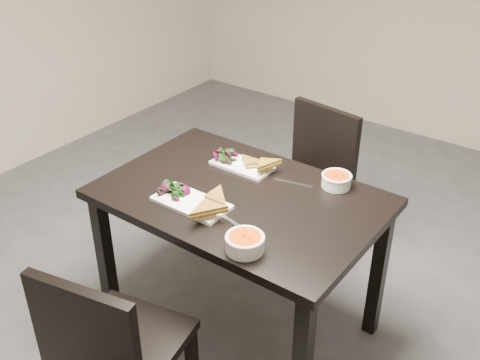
{
  "coord_description": "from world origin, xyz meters",
  "views": [
    {
      "loc": [
        1.02,
        -1.79,
        2.04
      ],
      "look_at": [
        -0.22,
        -0.11,
        0.82
      ],
      "focal_mm": 42.5,
      "sensor_mm": 36.0,
      "label": 1
    }
  ],
  "objects_px": {
    "chair_near": "(111,347)",
    "soup_bowl_near": "(245,242)",
    "plate_near": "(191,203)",
    "soup_bowl_far": "(337,180)",
    "table": "(240,213)",
    "chair_far": "(310,175)",
    "plate_far": "(242,166)"
  },
  "relations": [
    {
      "from": "chair_near",
      "to": "plate_near",
      "type": "height_order",
      "value": "chair_near"
    },
    {
      "from": "chair_near",
      "to": "soup_bowl_near",
      "type": "height_order",
      "value": "chair_near"
    },
    {
      "from": "chair_far",
      "to": "soup_bowl_near",
      "type": "xyz_separation_m",
      "value": [
        0.31,
        -1.05,
        0.3
      ]
    },
    {
      "from": "chair_near",
      "to": "plate_near",
      "type": "xyz_separation_m",
      "value": [
        -0.11,
        0.59,
        0.27
      ]
    },
    {
      "from": "plate_near",
      "to": "plate_far",
      "type": "xyz_separation_m",
      "value": [
        -0.02,
        0.39,
        -0.0
      ]
    },
    {
      "from": "table",
      "to": "chair_far",
      "type": "relative_size",
      "value": 1.41
    },
    {
      "from": "chair_near",
      "to": "soup_bowl_far",
      "type": "height_order",
      "value": "chair_near"
    },
    {
      "from": "plate_far",
      "to": "soup_bowl_far",
      "type": "bearing_deg",
      "value": 13.14
    },
    {
      "from": "chair_near",
      "to": "soup_bowl_far",
      "type": "distance_m",
      "value": 1.16
    },
    {
      "from": "chair_far",
      "to": "plate_near",
      "type": "xyz_separation_m",
      "value": [
        -0.05,
        -0.93,
        0.27
      ]
    },
    {
      "from": "soup_bowl_near",
      "to": "soup_bowl_far",
      "type": "height_order",
      "value": "soup_bowl_near"
    },
    {
      "from": "chair_far",
      "to": "plate_far",
      "type": "distance_m",
      "value": 0.61
    },
    {
      "from": "chair_far",
      "to": "soup_bowl_near",
      "type": "bearing_deg",
      "value": -65.17
    },
    {
      "from": "soup_bowl_near",
      "to": "soup_bowl_far",
      "type": "distance_m",
      "value": 0.62
    },
    {
      "from": "chair_far",
      "to": "plate_near",
      "type": "relative_size",
      "value": 2.6
    },
    {
      "from": "chair_far",
      "to": "plate_far",
      "type": "height_order",
      "value": "chair_far"
    },
    {
      "from": "table",
      "to": "chair_near",
      "type": "xyz_separation_m",
      "value": [
        -0.01,
        -0.78,
        -0.17
      ]
    },
    {
      "from": "soup_bowl_near",
      "to": "chair_near",
      "type": "bearing_deg",
      "value": -119.06
    },
    {
      "from": "plate_near",
      "to": "soup_bowl_far",
      "type": "xyz_separation_m",
      "value": [
        0.42,
        0.49,
        0.03
      ]
    },
    {
      "from": "chair_near",
      "to": "soup_bowl_near",
      "type": "distance_m",
      "value": 0.61
    },
    {
      "from": "chair_far",
      "to": "plate_near",
      "type": "distance_m",
      "value": 0.97
    },
    {
      "from": "table",
      "to": "chair_far",
      "type": "bearing_deg",
      "value": 94.85
    },
    {
      "from": "chair_near",
      "to": "plate_near",
      "type": "distance_m",
      "value": 0.66
    },
    {
      "from": "soup_bowl_near",
      "to": "soup_bowl_far",
      "type": "relative_size",
      "value": 1.11
    },
    {
      "from": "table",
      "to": "chair_near",
      "type": "bearing_deg",
      "value": -90.64
    },
    {
      "from": "chair_far",
      "to": "soup_bowl_far",
      "type": "distance_m",
      "value": 0.64
    },
    {
      "from": "table",
      "to": "plate_near",
      "type": "xyz_separation_m",
      "value": [
        -0.11,
        -0.19,
        0.11
      ]
    },
    {
      "from": "chair_far",
      "to": "chair_near",
      "type": "bearing_deg",
      "value": -79.74
    },
    {
      "from": "plate_near",
      "to": "plate_far",
      "type": "height_order",
      "value": "plate_near"
    },
    {
      "from": "plate_near",
      "to": "soup_bowl_far",
      "type": "distance_m",
      "value": 0.64
    },
    {
      "from": "plate_far",
      "to": "soup_bowl_far",
      "type": "height_order",
      "value": "soup_bowl_far"
    },
    {
      "from": "plate_near",
      "to": "soup_bowl_near",
      "type": "xyz_separation_m",
      "value": [
        0.36,
        -0.12,
        0.03
      ]
    }
  ]
}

